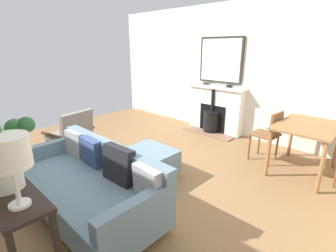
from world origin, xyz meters
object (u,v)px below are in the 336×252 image
(mantel_bowl_far, at_px, (229,86))
(fireplace, at_px, (215,112))
(mantel_bowl_near, at_px, (206,83))
(ottoman, at_px, (148,161))
(dining_chair_near_fireplace, at_px, (270,132))
(dining_table, at_px, (307,131))
(sofa, at_px, (90,184))
(armchair_accent, at_px, (72,131))
(table_lamp_far_end, at_px, (9,154))

(mantel_bowl_far, bearing_deg, fireplace, -84.83)
(mantel_bowl_near, distance_m, ottoman, 2.65)
(mantel_bowl_far, relative_size, dining_chair_near_fireplace, 0.15)
(dining_chair_near_fireplace, bearing_deg, dining_table, 90.84)
(sofa, bearing_deg, dining_table, 150.33)
(armchair_accent, relative_size, table_lamp_far_end, 1.61)
(table_lamp_far_end, bearing_deg, ottoman, -158.75)
(fireplace, relative_size, mantel_bowl_far, 10.15)
(mantel_bowl_far, xyz_separation_m, ottoman, (2.42, 0.14, -0.80))
(table_lamp_far_end, bearing_deg, mantel_bowl_near, -161.41)
(mantel_bowl_far, height_order, table_lamp_far_end, table_lamp_far_end)
(fireplace, height_order, table_lamp_far_end, table_lamp_far_end)
(table_lamp_far_end, relative_size, dining_chair_near_fireplace, 0.59)
(fireplace, bearing_deg, dining_chair_near_fireplace, 64.61)
(armchair_accent, bearing_deg, fireplace, 159.15)
(dining_chair_near_fireplace, bearing_deg, table_lamp_far_end, -5.92)
(fireplace, xyz_separation_m, mantel_bowl_far, (-0.03, 0.30, 0.59))
(ottoman, bearing_deg, fireplace, -169.71)
(armchair_accent, relative_size, dining_chair_near_fireplace, 0.95)
(armchair_accent, xyz_separation_m, dining_table, (-2.07, 3.08, 0.20))
(fireplace, distance_m, sofa, 3.40)
(mantel_bowl_near, relative_size, dining_chair_near_fireplace, 0.16)
(sofa, height_order, dining_table, sofa)
(sofa, xyz_separation_m, armchair_accent, (-0.58, -1.57, 0.12))
(armchair_accent, distance_m, table_lamp_far_end, 2.71)
(ottoman, xyz_separation_m, dining_table, (-1.69, 1.59, 0.40))
(mantel_bowl_near, xyz_separation_m, dining_chair_near_fireplace, (0.74, 1.78, -0.54))
(table_lamp_far_end, bearing_deg, dining_table, 165.74)
(sofa, bearing_deg, table_lamp_far_end, 36.66)
(mantel_bowl_near, height_order, dining_table, mantel_bowl_near)
(sofa, distance_m, armchair_accent, 1.68)
(mantel_bowl_far, distance_m, sofa, 3.46)
(mantel_bowl_near, distance_m, table_lamp_far_end, 4.45)
(dining_chair_near_fireplace, bearing_deg, armchair_accent, -51.03)
(fireplace, xyz_separation_m, mantel_bowl_near, (-0.03, -0.28, 0.60))
(fireplace, relative_size, mantel_bowl_near, 9.44)
(table_lamp_far_end, height_order, dining_table, table_lamp_far_end)
(fireplace, bearing_deg, dining_table, 70.85)
(mantel_bowl_near, bearing_deg, mantel_bowl_far, 90.00)
(mantel_bowl_far, height_order, sofa, mantel_bowl_far)
(dining_table, bearing_deg, mantel_bowl_far, -112.94)
(fireplace, height_order, dining_table, fireplace)
(fireplace, height_order, mantel_bowl_far, mantel_bowl_far)
(ottoman, relative_size, armchair_accent, 0.86)
(ottoman, height_order, table_lamp_far_end, table_lamp_far_end)
(table_lamp_far_end, bearing_deg, sofa, -143.34)
(sofa, relative_size, table_lamp_far_end, 3.93)
(mantel_bowl_near, height_order, dining_chair_near_fireplace, mantel_bowl_near)
(sofa, bearing_deg, armchair_accent, -110.33)
(armchair_accent, bearing_deg, dining_chair_near_fireplace, 128.97)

